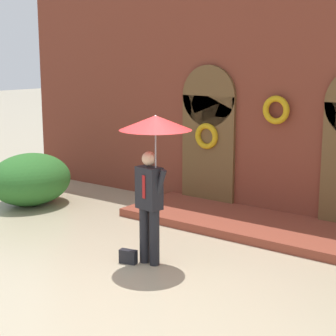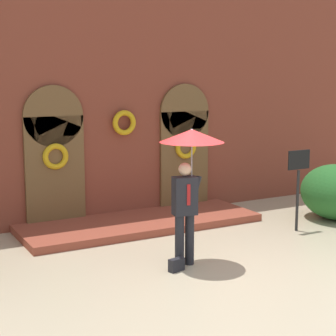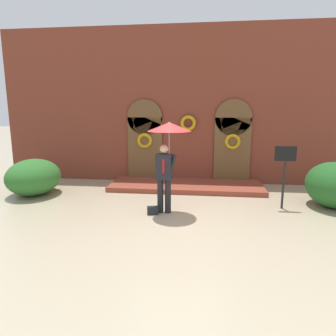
# 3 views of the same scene
# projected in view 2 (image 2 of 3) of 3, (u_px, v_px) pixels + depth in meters

# --- Properties ---
(ground_plane) EXTENTS (80.00, 80.00, 0.00)m
(ground_plane) POSITION_uv_depth(u_px,v_px,m) (219.00, 269.00, 9.55)
(ground_plane) COLOR tan
(building_facade) EXTENTS (14.00, 2.30, 5.60)m
(building_facade) POSITION_uv_depth(u_px,v_px,m) (118.00, 101.00, 12.70)
(building_facade) COLOR brown
(building_facade) RESTS_ON ground
(person_with_umbrella) EXTENTS (1.10, 1.10, 2.36)m
(person_with_umbrella) POSITION_uv_depth(u_px,v_px,m) (190.00, 156.00, 9.47)
(person_with_umbrella) COLOR black
(person_with_umbrella) RESTS_ON ground
(handbag) EXTENTS (0.30, 0.18, 0.22)m
(handbag) POSITION_uv_depth(u_px,v_px,m) (176.00, 265.00, 9.42)
(handbag) COLOR black
(handbag) RESTS_ON ground
(sign_post) EXTENTS (0.56, 0.06, 1.72)m
(sign_post) POSITION_uv_depth(u_px,v_px,m) (298.00, 177.00, 11.68)
(sign_post) COLOR black
(sign_post) RESTS_ON ground
(shrub_right) EXTENTS (1.48, 1.72, 1.26)m
(shrub_right) POSITION_uv_depth(u_px,v_px,m) (336.00, 192.00, 12.73)
(shrub_right) COLOR #235B23
(shrub_right) RESTS_ON ground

